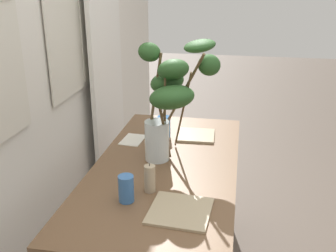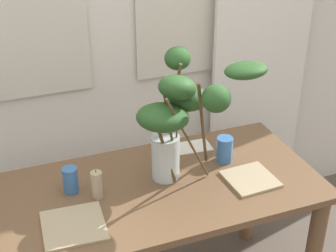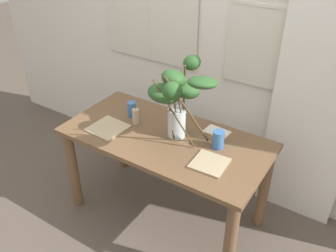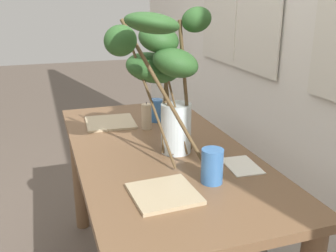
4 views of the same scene
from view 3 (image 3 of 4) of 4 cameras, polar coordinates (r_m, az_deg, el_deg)
The scene contains 11 objects.
ground at distance 3.04m, azimuth -0.39°, elevation -13.37°, with size 14.00×14.00×0.00m, color brown.
back_wall_with_windows at distance 2.82m, azimuth 7.95°, elevation 18.88°, with size 4.87×0.14×3.06m.
curtain_sheer_side at distance 2.56m, azimuth 23.34°, elevation 8.08°, with size 0.59×0.03×2.47m, color white.
dining_table at distance 2.63m, azimuth -0.44°, elevation -4.16°, with size 1.46×0.72×0.75m.
vase_with_branches at distance 2.31m, azimuth 1.46°, elevation 4.78°, with size 0.59×0.47×0.61m.
drinking_glass_blue_left at distance 2.77m, azimuth -5.69°, elevation 2.64°, with size 0.07×0.07×0.12m, color #386BAD.
drinking_glass_blue_right at distance 2.43m, azimuth 7.90°, elevation -2.13°, with size 0.08×0.08×0.13m, color #386BAD.
plate_square_left at distance 2.67m, azimuth -9.44°, elevation -0.30°, with size 0.25×0.25×0.01m, color tan.
plate_square_right at distance 2.31m, azimuth 6.56°, elevation -5.85°, with size 0.21×0.21×0.01m, color tan.
napkin_folded at distance 2.62m, azimuth 7.72°, elevation -0.87°, with size 0.18×0.12×0.00m, color silver.
pillar_candle at distance 2.66m, azimuth -5.09°, elevation 1.43°, with size 0.05×0.05×0.14m.
Camera 3 is at (1.16, -1.77, 2.18)m, focal length 38.78 mm.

